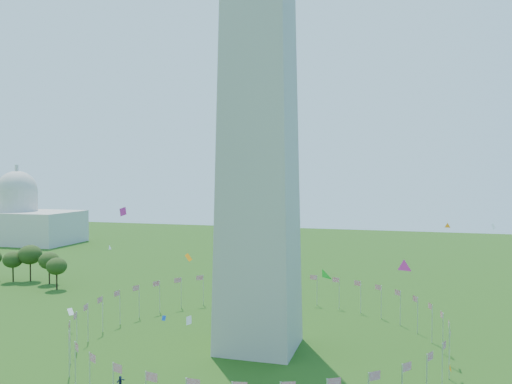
% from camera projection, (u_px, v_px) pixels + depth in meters
% --- Properties ---
extents(flag_ring, '(80.24, 80.24, 9.00)m').
position_uv_depth(flag_ring, '(259.00, 328.00, 111.83)').
color(flag_ring, silver).
rests_on(flag_ring, ground).
extents(capitol_building, '(70.00, 35.00, 46.00)m').
position_uv_depth(capitol_building, '(17.00, 202.00, 285.35)').
color(capitol_building, beige).
rests_on(capitol_building, ground).
extents(kites_aloft, '(97.64, 80.28, 40.10)m').
position_uv_depth(kites_aloft, '(297.00, 291.00, 83.57)').
color(kites_aloft, '#CC2699').
rests_on(kites_aloft, ground).
extents(tree_line_west, '(55.15, 16.35, 13.01)m').
position_uv_depth(tree_line_west, '(14.00, 267.00, 179.45)').
color(tree_line_west, '#324E1A').
rests_on(tree_line_west, ground).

